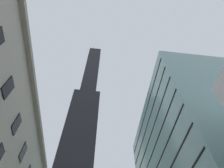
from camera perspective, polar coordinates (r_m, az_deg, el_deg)
name	(u,v)px	position (r m, az deg, el deg)	size (l,w,h in m)	color
dark_skyscraper	(77,155)	(110.83, -10.40, -20.16)	(26.50, 26.50, 220.98)	black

